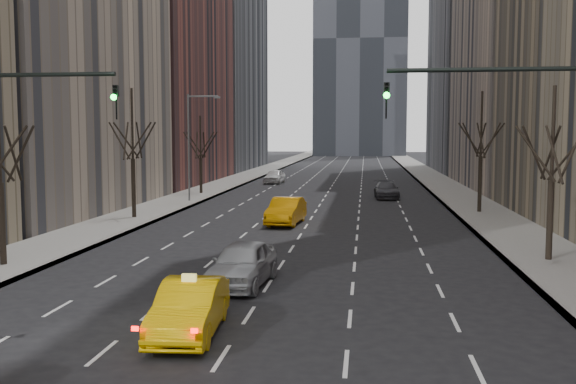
% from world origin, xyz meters
% --- Properties ---
extents(sidewalk_left, '(4.50, 320.00, 0.15)m').
position_xyz_m(sidewalk_left, '(-12.25, 70.00, 0.07)').
color(sidewalk_left, slate).
rests_on(sidewalk_left, ground).
extents(sidewalk_right, '(4.50, 320.00, 0.15)m').
position_xyz_m(sidewalk_right, '(12.25, 70.00, 0.07)').
color(sidewalk_right, slate).
rests_on(sidewalk_right, ground).
extents(tree_lw_b, '(3.36, 3.50, 7.82)m').
position_xyz_m(tree_lw_b, '(-12.00, 18.00, 3.72)').
color(tree_lw_b, black).
rests_on(tree_lw_b, ground).
extents(tree_lw_c, '(3.36, 3.50, 8.74)m').
position_xyz_m(tree_lw_c, '(-12.00, 34.00, 4.04)').
color(tree_lw_c, black).
rests_on(tree_lw_c, ground).
extents(tree_lw_d, '(3.36, 3.50, 7.36)m').
position_xyz_m(tree_lw_d, '(-12.00, 52.00, 3.56)').
color(tree_lw_d, black).
rests_on(tree_lw_d, ground).
extents(tree_rw_b, '(3.36, 3.50, 7.82)m').
position_xyz_m(tree_rw_b, '(12.00, 22.00, 3.72)').
color(tree_rw_b, black).
rests_on(tree_rw_b, ground).
extents(tree_rw_c, '(3.36, 3.50, 8.74)m').
position_xyz_m(tree_rw_c, '(12.00, 40.00, 4.04)').
color(tree_rw_c, black).
rests_on(tree_rw_c, ground).
extents(traffic_mast_right, '(6.69, 0.39, 8.00)m').
position_xyz_m(traffic_mast_right, '(9.11, 12.00, 5.49)').
color(traffic_mast_right, black).
rests_on(traffic_mast_right, ground).
extents(streetlight_far, '(2.83, 0.22, 9.00)m').
position_xyz_m(streetlight_far, '(-10.84, 45.00, 5.62)').
color(streetlight_far, slate).
rests_on(streetlight_far, ground).
extents(taxi_sedan, '(1.96, 4.85, 1.57)m').
position_xyz_m(taxi_sedan, '(-1.36, 9.87, 0.78)').
color(taxi_sedan, '#F2B905').
rests_on(taxi_sedan, ground).
extents(silver_sedan_ahead, '(2.41, 5.14, 1.70)m').
position_xyz_m(silver_sedan_ahead, '(-0.99, 16.03, 0.85)').
color(silver_sedan_ahead, '#94969B').
rests_on(silver_sedan_ahead, ground).
extents(far_taxi, '(2.23, 5.31, 1.71)m').
position_xyz_m(far_taxi, '(-1.38, 32.86, 0.85)').
color(far_taxi, orange).
rests_on(far_taxi, ground).
extents(far_suv_grey, '(2.29, 5.22, 1.49)m').
position_xyz_m(far_suv_grey, '(5.60, 50.47, 0.75)').
color(far_suv_grey, '#313035').
rests_on(far_suv_grey, ground).
extents(far_car_white, '(2.28, 4.98, 1.65)m').
position_xyz_m(far_car_white, '(-6.90, 66.48, 0.83)').
color(far_car_white, silver).
rests_on(far_car_white, ground).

